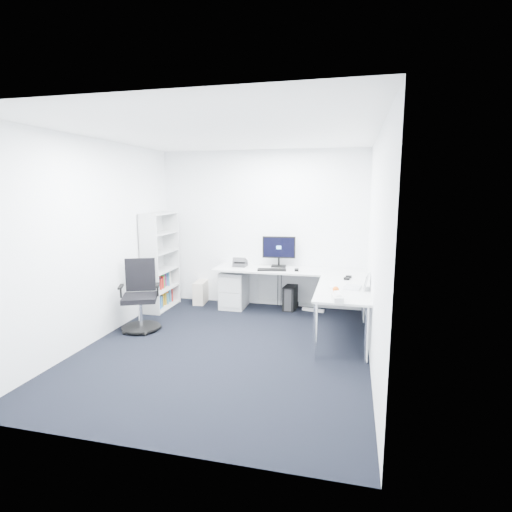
% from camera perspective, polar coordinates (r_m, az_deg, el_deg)
% --- Properties ---
extents(ground, '(4.20, 4.20, 0.00)m').
position_cam_1_polar(ground, '(5.33, -4.33, -13.01)').
color(ground, black).
extents(ceiling, '(4.20, 4.20, 0.00)m').
position_cam_1_polar(ceiling, '(4.96, -4.74, 17.14)').
color(ceiling, white).
extents(wall_back, '(3.60, 0.02, 2.70)m').
position_cam_1_polar(wall_back, '(6.98, 0.83, 3.87)').
color(wall_back, white).
rests_on(wall_back, ground).
extents(wall_front, '(3.60, 0.02, 2.70)m').
position_cam_1_polar(wall_front, '(3.08, -16.76, -3.87)').
color(wall_front, white).
rests_on(wall_front, ground).
extents(wall_left, '(0.02, 4.20, 2.70)m').
position_cam_1_polar(wall_left, '(5.78, -21.75, 2.00)').
color(wall_left, white).
rests_on(wall_left, ground).
extents(wall_right, '(0.02, 4.20, 2.70)m').
position_cam_1_polar(wall_right, '(4.73, 16.66, 0.75)').
color(wall_right, white).
rests_on(wall_right, ground).
extents(l_desk, '(2.50, 1.40, 0.73)m').
position_cam_1_polar(l_desk, '(6.38, 4.26, -5.71)').
color(l_desk, silver).
rests_on(l_desk, ground).
extents(drawer_pedestal, '(0.41, 0.51, 0.63)m').
position_cam_1_polar(drawer_pedestal, '(6.97, -3.18, -4.78)').
color(drawer_pedestal, silver).
rests_on(drawer_pedestal, ground).
extents(bookshelf, '(0.32, 0.82, 1.65)m').
position_cam_1_polar(bookshelf, '(7.00, -13.48, -0.73)').
color(bookshelf, silver).
rests_on(bookshelf, ground).
extents(task_chair, '(0.76, 0.76, 1.03)m').
position_cam_1_polar(task_chair, '(6.03, -16.30, -5.51)').
color(task_chair, black).
rests_on(task_chair, ground).
extents(black_pc_tower, '(0.23, 0.44, 0.41)m').
position_cam_1_polar(black_pc_tower, '(6.92, 4.98, -5.87)').
color(black_pc_tower, black).
rests_on(black_pc_tower, ground).
extents(beige_pc_tower, '(0.23, 0.43, 0.40)m').
position_cam_1_polar(beige_pc_tower, '(7.32, -7.89, -5.12)').
color(beige_pc_tower, beige).
rests_on(beige_pc_tower, ground).
extents(power_strip, '(0.38, 0.13, 0.04)m').
position_cam_1_polar(power_strip, '(6.88, 8.17, -7.63)').
color(power_strip, silver).
rests_on(power_strip, ground).
extents(monitor, '(0.57, 0.23, 0.54)m').
position_cam_1_polar(monitor, '(6.78, 3.28, 0.68)').
color(monitor, black).
rests_on(monitor, l_desk).
extents(black_keyboard, '(0.49, 0.25, 0.02)m').
position_cam_1_polar(black_keyboard, '(6.51, 2.26, -1.97)').
color(black_keyboard, black).
rests_on(black_keyboard, l_desk).
extents(mouse, '(0.08, 0.12, 0.03)m').
position_cam_1_polar(mouse, '(6.50, 5.81, -1.97)').
color(mouse, black).
rests_on(mouse, l_desk).
extents(desk_phone, '(0.22, 0.22, 0.15)m').
position_cam_1_polar(desk_phone, '(6.84, -2.28, -0.85)').
color(desk_phone, '#2A2A2D').
rests_on(desk_phone, l_desk).
extents(laptop, '(0.34, 0.34, 0.22)m').
position_cam_1_polar(laptop, '(5.50, 13.63, -3.37)').
color(laptop, silver).
rests_on(laptop, l_desk).
extents(white_keyboard, '(0.15, 0.38, 0.01)m').
position_cam_1_polar(white_keyboard, '(5.62, 10.81, -4.06)').
color(white_keyboard, silver).
rests_on(white_keyboard, l_desk).
extents(headphones, '(0.17, 0.23, 0.06)m').
position_cam_1_polar(headphones, '(6.06, 12.97, -2.92)').
color(headphones, black).
rests_on(headphones, l_desk).
extents(orange_fruit, '(0.08, 0.08, 0.08)m').
position_cam_1_polar(orange_fruit, '(5.23, 11.33, -4.71)').
color(orange_fruit, orange).
rests_on(orange_fruit, l_desk).
extents(tissue_box, '(0.15, 0.23, 0.07)m').
position_cam_1_polar(tissue_box, '(4.81, 11.55, -6.03)').
color(tissue_box, silver).
rests_on(tissue_box, l_desk).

